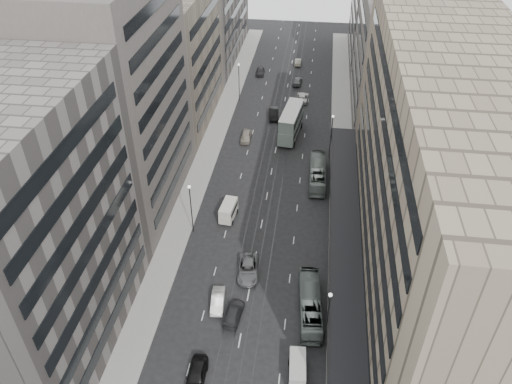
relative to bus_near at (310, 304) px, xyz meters
The scene contains 30 objects.
ground 7.97m from the bus_near, behind, with size 220.00×220.00×0.00m, color black.
sidewalk_right 38.51m from the bus_near, 83.73° to the left, with size 4.00×125.00×0.15m, color gray.
sidewalk_left 43.10m from the bus_near, 117.36° to the left, with size 4.00×125.00×0.15m, color gray.
department_store 21.09m from the bus_near, 32.67° to the left, with size 19.20×60.00×30.00m.
building_right_mid 55.52m from the bus_near, 75.44° to the left, with size 15.00×28.00×24.00m, color #514A46.
building_right_far 84.82m from the bus_near, 80.60° to the left, with size 15.00×32.00×28.00m, color slate.
building_left_a 33.07m from the bus_near, 166.12° to the right, with size 15.00×28.00×30.00m, color slate.
building_left_b 38.60m from the bus_near, 146.00° to the left, with size 15.00×26.00×34.00m, color #514A46.
building_left_c 56.27m from the bus_near, 122.07° to the left, with size 15.00×28.00×25.00m, color gray.
building_left_d 85.89m from the bus_near, 110.17° to the left, with size 15.00×38.00×28.00m, color slate.
lamp_right_near 5.96m from the bus_near, 65.85° to the right, with size 0.44×0.44×8.32m.
lamp_right_far 36.00m from the bus_near, 86.96° to the left, with size 0.44×0.44×8.32m.
lamp_left_near 21.97m from the bus_near, 143.90° to the left, with size 0.44×0.44×8.32m.
lamp_left_far 58.56m from the bus_near, 107.42° to the left, with size 0.44×0.44×8.32m.
bus_near is the anchor object (origin of this frame).
bus_far 28.04m from the bus_near, 89.98° to the left, with size 2.54×10.84×3.02m, color gray.
double_decker 42.48m from the bus_near, 97.42° to the left, with size 4.21×10.48×5.58m.
vw_microbus 8.96m from the bus_near, 96.07° to the right, with size 2.13×4.32×2.28m.
panel_van 20.96m from the bus_near, 128.04° to the left, with size 2.44×4.40×2.66m.
sedan_0 15.84m from the bus_near, 137.00° to the right, with size 1.99×4.94×1.68m, color black.
sedan_1 11.35m from the bus_near, behind, with size 1.54×4.41×1.45m, color silver.
sedan_2 10.03m from the bus_near, 146.75° to the left, with size 2.66×5.76×1.60m, color slate.
sedan_3 9.29m from the bus_near, 168.23° to the right, with size 1.94×4.78×1.39m, color #28282B.
sedan_4 41.95m from the bus_near, 109.03° to the left, with size 1.87×4.64×1.58m, color gray.
sedan_5 50.13m from the bus_near, 100.83° to the left, with size 1.79×5.13×1.69m, color black.
sedan_6 57.61m from the bus_near, 94.13° to the left, with size 2.47×5.37×1.49m, color silver.
sedan_7 66.06m from the bus_near, 94.97° to the left, with size 1.92×4.72×1.37m, color #58585B.
sedan_8 71.60m from the bus_near, 101.87° to the left, with size 1.81×4.49×1.53m, color #28282B.
sedan_9 77.40m from the bus_near, 94.67° to the left, with size 1.45×4.15×1.37m, color gray.
pedestrian 10.39m from the bus_near, 75.52° to the right, with size 0.70×0.46×1.92m, color black.
Camera 1 is at (6.55, -41.40, 48.23)m, focal length 35.00 mm.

